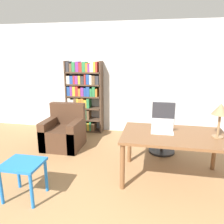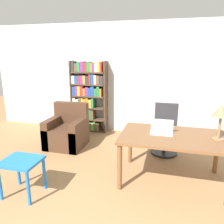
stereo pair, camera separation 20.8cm
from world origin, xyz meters
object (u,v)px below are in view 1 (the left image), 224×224
object	(u,v)px
office_chair	(163,130)
bookshelf	(83,96)
side_table_blue	(23,169)
laptop	(162,129)
table_lamp	(221,111)
armchair	(64,133)
desk	(173,140)

from	to	relation	value
office_chair	bookshelf	bearing A→B (deg)	155.96
side_table_blue	laptop	bearing A→B (deg)	27.71
side_table_blue	bookshelf	distance (m)	2.88
bookshelf	laptop	bearing A→B (deg)	-43.99
table_lamp	armchair	distance (m)	3.05
armchair	table_lamp	bearing A→B (deg)	-16.84
laptop	side_table_blue	world-z (taller)	laptop
laptop	table_lamp	world-z (taller)	table_lamp
desk	bookshelf	bearing A→B (deg)	137.47
armchair	office_chair	bearing A→B (deg)	5.67
table_lamp	bookshelf	distance (m)	3.36
laptop	desk	bearing A→B (deg)	-21.04
desk	office_chair	size ratio (longest dim) A/B	1.58
laptop	bookshelf	xyz separation A→B (m)	(-1.94, 1.87, 0.11)
table_lamp	office_chair	world-z (taller)	table_lamp
laptop	bookshelf	size ratio (longest dim) A/B	0.19
desk	laptop	distance (m)	0.23
laptop	armchair	world-z (taller)	laptop
side_table_blue	armchair	world-z (taller)	armchair
side_table_blue	bookshelf	size ratio (longest dim) A/B	0.29
laptop	side_table_blue	xyz separation A→B (m)	(-1.83, -0.96, -0.37)
side_table_blue	bookshelf	xyz separation A→B (m)	(-0.10, 2.83, 0.49)
laptop	bookshelf	world-z (taller)	bookshelf
desk	bookshelf	distance (m)	2.88
side_table_blue	armchair	xyz separation A→B (m)	(-0.17, 1.74, -0.12)
desk	table_lamp	bearing A→B (deg)	-0.04
desk	office_chair	distance (m)	1.08
bookshelf	armchair	bearing A→B (deg)	-93.70
side_table_blue	armchair	size ratio (longest dim) A/B	0.58
armchair	bookshelf	size ratio (longest dim) A/B	0.51
office_chair	armchair	distance (m)	2.07
table_lamp	armchair	size ratio (longest dim) A/B	0.56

